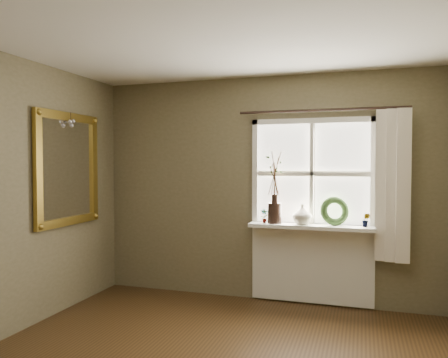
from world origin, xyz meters
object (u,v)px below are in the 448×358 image
Objects in this scene: cream_vase at (302,214)px; wreath at (335,214)px; dark_jug at (275,213)px; gilt_mirror at (68,169)px.

wreath is at bearing 6.59° from cream_vase.
dark_jug is 0.66m from wreath.
dark_jug is 1.03× the size of cream_vase.
gilt_mirror reaches higher than dark_jug.
dark_jug is 0.72× the size of wreath.
dark_jug is at bearing 180.00° from cream_vase.
cream_vase is (0.31, 0.00, -0.00)m from dark_jug.
gilt_mirror reaches higher than wreath.
wreath is at bearing 17.73° from gilt_mirror.
gilt_mirror is (-2.11, -0.84, 0.50)m from dark_jug.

